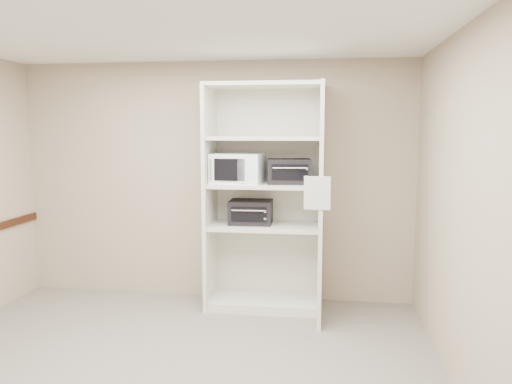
# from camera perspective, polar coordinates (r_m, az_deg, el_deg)

# --- Properties ---
(floor) EXTENTS (4.50, 4.00, 0.01)m
(floor) POSITION_cam_1_polar(r_m,az_deg,el_deg) (4.25, -10.82, -20.17)
(floor) COLOR #6D655D
(floor) RESTS_ON ground
(ceiling) EXTENTS (4.50, 4.00, 0.01)m
(ceiling) POSITION_cam_1_polar(r_m,az_deg,el_deg) (3.85, -11.82, 18.37)
(ceiling) COLOR white
(wall_back) EXTENTS (4.50, 0.02, 2.70)m
(wall_back) POSITION_cam_1_polar(r_m,az_deg,el_deg) (5.73, -4.79, 1.23)
(wall_back) COLOR tan
(wall_back) RESTS_ON ground
(wall_right) EXTENTS (0.02, 4.00, 2.70)m
(wall_right) POSITION_cam_1_polar(r_m,az_deg,el_deg) (3.75, 23.26, -2.50)
(wall_right) COLOR tan
(wall_right) RESTS_ON ground
(shelving_unit) EXTENTS (1.24, 0.92, 2.42)m
(shelving_unit) POSITION_cam_1_polar(r_m,az_deg,el_deg) (5.36, 1.51, -1.52)
(shelving_unit) COLOR silver
(shelving_unit) RESTS_ON floor
(microwave) EXTENTS (0.56, 0.45, 0.32)m
(microwave) POSITION_cam_1_polar(r_m,az_deg,el_deg) (5.33, -2.12, 2.72)
(microwave) COLOR white
(microwave) RESTS_ON shelving_unit
(toaster_oven_upper) EXTENTS (0.49, 0.39, 0.26)m
(toaster_oven_upper) POSITION_cam_1_polar(r_m,az_deg,el_deg) (5.31, 3.79, 2.39)
(toaster_oven_upper) COLOR black
(toaster_oven_upper) RESTS_ON shelving_unit
(toaster_oven_lower) EXTENTS (0.47, 0.36, 0.25)m
(toaster_oven_lower) POSITION_cam_1_polar(r_m,az_deg,el_deg) (5.43, -0.60, -2.30)
(toaster_oven_lower) COLOR black
(toaster_oven_lower) RESTS_ON shelving_unit
(paper_sign) EXTENTS (0.24, 0.02, 0.31)m
(paper_sign) POSITION_cam_1_polar(r_m,az_deg,el_deg) (4.68, 7.00, -0.13)
(paper_sign) COLOR white
(paper_sign) RESTS_ON shelving_unit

